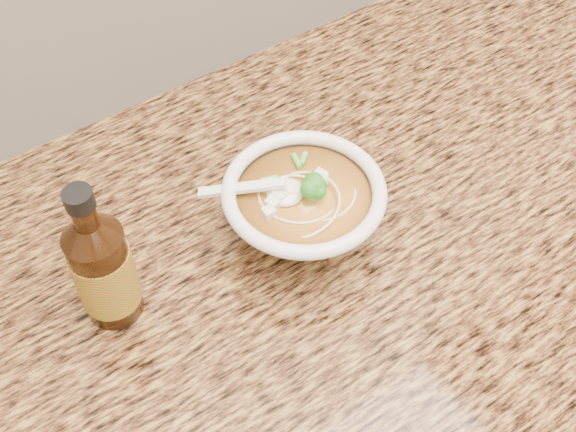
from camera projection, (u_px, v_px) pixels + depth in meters
cabinet at (384, 364)px, 1.21m from camera, size 4.00×0.65×0.86m
counter_slab at (423, 189)px, 0.86m from camera, size 4.00×0.68×0.04m
soup_bowl at (304, 210)px, 0.76m from camera, size 0.18×0.17×0.10m
hot_sauce_bottle at (103, 269)px, 0.68m from camera, size 0.06×0.06×0.18m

